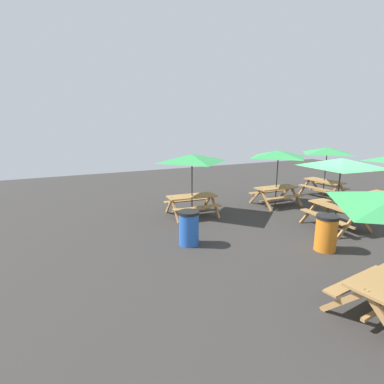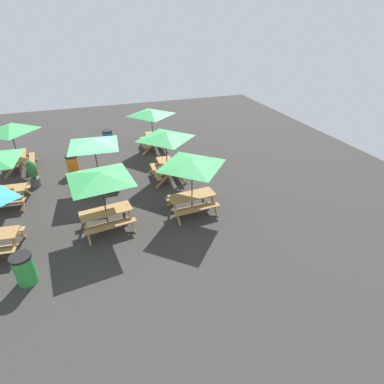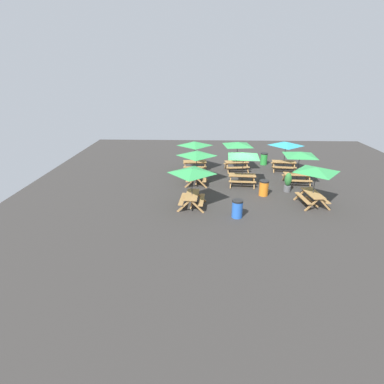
# 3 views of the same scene
# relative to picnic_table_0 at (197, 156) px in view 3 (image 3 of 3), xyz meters

# --- Properties ---
(ground_plane) EXTENTS (29.54, 29.54, 0.00)m
(ground_plane) POSITION_rel_picnic_table_0_xyz_m (-3.21, 0.07, -1.99)
(ground_plane) COLOR #33302D
(ground_plane) RESTS_ON ground
(picnic_table_0) EXTENTS (2.05, 2.05, 2.34)m
(picnic_table_0) POSITION_rel_picnic_table_0_xyz_m (0.00, 0.00, 0.00)
(picnic_table_0) COLOR #A87A44
(picnic_table_0) RESTS_ON ground
(picnic_table_1) EXTENTS (2.14, 2.14, 2.34)m
(picnic_table_1) POSITION_rel_picnic_table_0_xyz_m (0.17, 3.85, 0.00)
(picnic_table_1) COLOR #A87A44
(picnic_table_1) RESTS_ON ground
(picnic_table_2) EXTENTS (2.12, 2.12, 2.34)m
(picnic_table_2) POSITION_rel_picnic_table_0_xyz_m (0.19, -3.06, 0.00)
(picnic_table_2) COLOR #A87A44
(picnic_table_2) RESTS_ON ground
(picnic_table_3) EXTENTS (2.22, 2.22, 2.34)m
(picnic_table_3) POSITION_rel_picnic_table_0_xyz_m (-6.77, -3.26, 0.00)
(picnic_table_3) COLOR #A87A44
(picnic_table_3) RESTS_ON ground
(picnic_table_4) EXTENTS (2.82, 2.82, 2.34)m
(picnic_table_4) POSITION_rel_picnic_table_0_xyz_m (-3.11, 0.20, 0.00)
(picnic_table_4) COLOR #A87A44
(picnic_table_4) RESTS_ON ground
(picnic_table_5) EXTENTS (2.20, 2.20, 2.34)m
(picnic_table_5) POSITION_rel_picnic_table_0_xyz_m (-6.77, 3.38, 0.00)
(picnic_table_5) COLOR #A87A44
(picnic_table_5) RESTS_ON ground
(picnic_table_6) EXTENTS (2.82, 2.82, 2.34)m
(picnic_table_6) POSITION_rel_picnic_table_0_xyz_m (-6.91, -0.15, 0.00)
(picnic_table_6) COLOR #A87A44
(picnic_table_6) RESTS_ON ground
(picnic_table_7) EXTENTS (2.80, 2.80, 2.34)m
(picnic_table_7) POSITION_rel_picnic_table_0_xyz_m (-3.07, -3.08, 0.00)
(picnic_table_7) COLOR #A87A44
(picnic_table_7) RESTS_ON ground
(trash_bin_blue) EXTENTS (0.59, 0.59, 0.98)m
(trash_bin_blue) POSITION_rel_picnic_table_0_xyz_m (-2.26, 5.13, -1.49)
(trash_bin_blue) COLOR blue
(trash_bin_blue) RESTS_ON ground
(trash_bin_green) EXTENTS (0.59, 0.59, 0.98)m
(trash_bin_green) POSITION_rel_picnic_table_0_xyz_m (-5.55, -4.96, -1.49)
(trash_bin_green) COLOR green
(trash_bin_green) RESTS_ON ground
(trash_bin_orange) EXTENTS (0.59, 0.59, 0.98)m
(trash_bin_orange) POSITION_rel_picnic_table_0_xyz_m (-4.25, 1.98, -1.49)
(trash_bin_orange) COLOR orange
(trash_bin_orange) RESTS_ON ground
(potted_plant_0) EXTENTS (0.45, 0.45, 1.26)m
(potted_plant_0) POSITION_rel_picnic_table_0_xyz_m (-5.91, 1.25, -1.36)
(potted_plant_0) COLOR #59595B
(potted_plant_0) RESTS_ON ground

